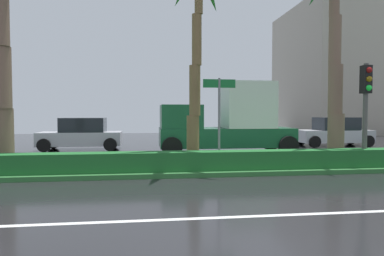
{
  "coord_description": "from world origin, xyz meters",
  "views": [
    {
      "loc": [
        -1.54,
        -4.35,
        1.99
      ],
      "look_at": [
        0.55,
        11.7,
        1.28
      ],
      "focal_mm": 32.39,
      "sensor_mm": 36.0,
      "label": 1
    }
  ],
  "objects_px": {
    "box_truck_lead": "(227,122)",
    "car_in_traffic_third": "(334,132)",
    "traffic_signal_median_right": "(366,95)",
    "street_name_sign": "(219,110)",
    "car_in_traffic_second": "(82,134)"
  },
  "relations": [
    {
      "from": "street_name_sign",
      "to": "car_in_traffic_third",
      "type": "bearing_deg",
      "value": 42.62
    },
    {
      "from": "car_in_traffic_second",
      "to": "car_in_traffic_third",
      "type": "relative_size",
      "value": 1.0
    },
    {
      "from": "traffic_signal_median_right",
      "to": "car_in_traffic_third",
      "type": "relative_size",
      "value": 0.82
    },
    {
      "from": "car_in_traffic_second",
      "to": "traffic_signal_median_right",
      "type": "bearing_deg",
      "value": 143.32
    },
    {
      "from": "traffic_signal_median_right",
      "to": "street_name_sign",
      "type": "relative_size",
      "value": 1.18
    },
    {
      "from": "street_name_sign",
      "to": "car_in_traffic_third",
      "type": "height_order",
      "value": "street_name_sign"
    },
    {
      "from": "car_in_traffic_second",
      "to": "car_in_traffic_third",
      "type": "distance_m",
      "value": 14.68
    },
    {
      "from": "car_in_traffic_third",
      "to": "street_name_sign",
      "type": "bearing_deg",
      "value": 42.62
    },
    {
      "from": "traffic_signal_median_right",
      "to": "box_truck_lead",
      "type": "xyz_separation_m",
      "value": [
        -3.61,
        5.38,
        -1.04
      ]
    },
    {
      "from": "street_name_sign",
      "to": "box_truck_lead",
      "type": "height_order",
      "value": "box_truck_lead"
    },
    {
      "from": "car_in_traffic_second",
      "to": "box_truck_lead",
      "type": "distance_m",
      "value": 7.93
    },
    {
      "from": "traffic_signal_median_right",
      "to": "car_in_traffic_second",
      "type": "relative_size",
      "value": 0.82
    },
    {
      "from": "traffic_signal_median_right",
      "to": "car_in_traffic_second",
      "type": "xyz_separation_m",
      "value": [
        -10.99,
        8.18,
        -1.76
      ]
    },
    {
      "from": "box_truck_lead",
      "to": "car_in_traffic_third",
      "type": "bearing_deg",
      "value": -157.4
    },
    {
      "from": "street_name_sign",
      "to": "box_truck_lead",
      "type": "distance_m",
      "value": 5.26
    }
  ]
}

